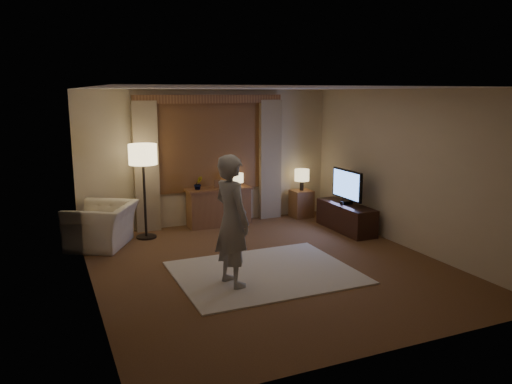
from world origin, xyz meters
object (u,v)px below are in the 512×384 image
sideboard (219,208)px  tv_stand (346,217)px  armchair (102,225)px  person (232,221)px  side_table (301,204)px

sideboard → tv_stand: 2.44m
armchair → person: (1.38, -2.49, 0.54)m
sideboard → armchair: 2.29m
side_table → person: size_ratio=0.32×
armchair → sideboard: bearing=131.0°
side_table → person: bearing=-132.0°
side_table → sideboard: bearing=178.4°
side_table → tv_stand: bearing=-77.6°
sideboard → person: person is taller
sideboard → side_table: 1.79m
sideboard → tv_stand: (2.06, -1.29, -0.10)m
armchair → tv_stand: bearing=108.0°
sideboard → tv_stand: size_ratio=0.86×
sideboard → armchair: armchair is taller
armchair → tv_stand: (4.30, -0.79, -0.11)m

